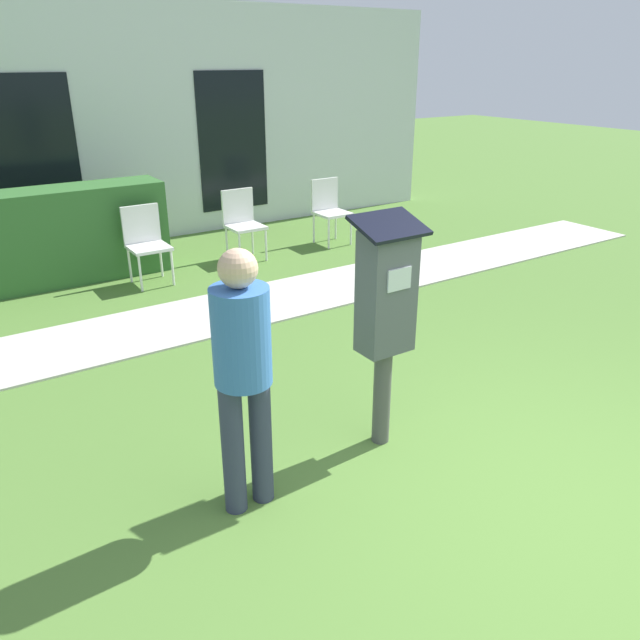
# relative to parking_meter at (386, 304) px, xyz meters

# --- Properties ---
(ground_plane) EXTENTS (40.00, 40.00, 0.00)m
(ground_plane) POSITION_rel_parking_meter_xyz_m (0.43, -1.24, -1.02)
(ground_plane) COLOR #517A33
(sidewalk) EXTENTS (12.00, 1.10, 0.02)m
(sidewalk) POSITION_rel_parking_meter_xyz_m (0.43, 2.76, -1.01)
(sidewalk) COLOR beige
(sidewalk) RESTS_ON ground
(building_facade) EXTENTS (10.00, 0.26, 3.20)m
(building_facade) POSITION_rel_parking_meter_xyz_m (0.43, 6.05, 0.58)
(building_facade) COLOR silver
(building_facade) RESTS_ON ground
(parking_meter) EXTENTS (0.44, 0.31, 1.59)m
(parking_meter) POSITION_rel_parking_meter_xyz_m (0.00, 0.00, 0.00)
(parking_meter) COLOR #4C4C4C
(parking_meter) RESTS_ON ground
(person_standing) EXTENTS (0.32, 0.32, 1.58)m
(person_standing) POSITION_rel_parking_meter_xyz_m (-1.07, -0.09, -0.09)
(person_standing) COLOR #333851
(person_standing) RESTS_ON ground
(outdoor_chair_left) EXTENTS (0.44, 0.44, 0.90)m
(outdoor_chair_left) POSITION_rel_parking_meter_xyz_m (-0.20, 4.14, -0.49)
(outdoor_chair_left) COLOR white
(outdoor_chair_left) RESTS_ON ground
(outdoor_chair_middle) EXTENTS (0.44, 0.44, 0.90)m
(outdoor_chair_middle) POSITION_rel_parking_meter_xyz_m (1.17, 4.39, -0.49)
(outdoor_chair_middle) COLOR white
(outdoor_chair_middle) RESTS_ON ground
(outdoor_chair_right) EXTENTS (0.44, 0.44, 0.90)m
(outdoor_chair_right) POSITION_rel_parking_meter_xyz_m (2.54, 4.39, -0.49)
(outdoor_chair_right) COLOR white
(outdoor_chair_right) RESTS_ON ground
(hedge_row) EXTENTS (2.49, 0.60, 1.10)m
(hedge_row) POSITION_rel_parking_meter_xyz_m (-1.06, 4.72, -0.47)
(hedge_row) COLOR #33662D
(hedge_row) RESTS_ON ground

